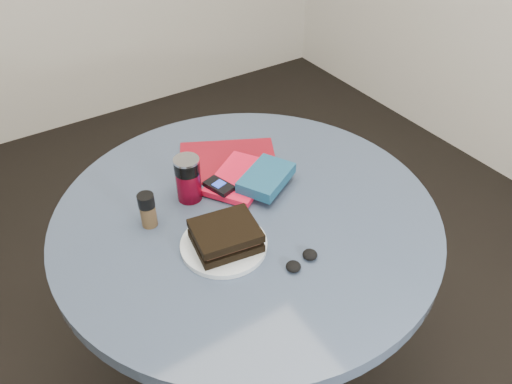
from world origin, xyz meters
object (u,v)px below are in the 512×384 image
novel (266,178)px  red_book (240,178)px  pepper_grinder (148,210)px  sandwich (226,235)px  table (247,255)px  plate (224,245)px  mp3_player (219,186)px  magazine (228,160)px  soda_can (188,179)px  headphones (302,260)px

novel → red_book: bearing=95.8°
pepper_grinder → red_book: size_ratio=0.46×
sandwich → pepper_grinder: bearing=124.5°
table → plate: 0.22m
mp3_player → novel: bearing=-22.0°
magazine → mp3_player: 0.16m
soda_can → mp3_player: 0.09m
sandwich → magazine: 0.36m
novel → mp3_player: 0.13m
soda_can → novel: size_ratio=0.79×
novel → pepper_grinder: bearing=144.6°
plate → soda_can: (0.02, 0.21, 0.06)m
soda_can → sandwich: bearing=-93.5°
pepper_grinder → sandwich: bearing=-55.5°
table → red_book: (0.05, 0.11, 0.18)m
table → pepper_grinder: pepper_grinder is taller
table → plate: bearing=-144.7°
table → novel: 0.23m
plate → red_book: (0.17, 0.19, 0.01)m
pepper_grinder → soda_can: bearing=16.5°
pepper_grinder → red_book: 0.29m
table → headphones: 0.28m
table → headphones: bearing=-87.6°
pepper_grinder → mp3_player: (0.21, 0.01, -0.02)m
table → soda_can: (-0.10, 0.13, 0.23)m
sandwich → red_book: size_ratio=0.82×
plate → red_book: size_ratio=1.02×
soda_can → pepper_grinder: (-0.13, -0.04, -0.02)m
plate → novel: (0.21, 0.13, 0.03)m
magazine → novel: 0.17m
table → sandwich: size_ratio=5.99×
table → red_book: red_book is taller
sandwich → pepper_grinder: (-0.12, 0.17, 0.01)m
plate → red_book: red_book is taller
soda_can → magazine: 0.20m
headphones → plate: bearing=130.5°
pepper_grinder → novel: pepper_grinder is taller
pepper_grinder → novel: bearing=-6.9°
sandwich → magazine: size_ratio=0.59×
table → magazine: 0.28m
table → plate: plate is taller
sandwich → soda_can: soda_can is taller
magazine → table: bearing=-81.1°
plate → headphones: 0.19m
plate → soda_can: size_ratio=1.65×
novel → headphones: (-0.09, -0.27, -0.03)m
sandwich → red_book: (0.16, 0.20, -0.03)m
soda_can → pepper_grinder: 0.14m
plate → headphones: size_ratio=2.20×
plate → red_book: 0.26m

